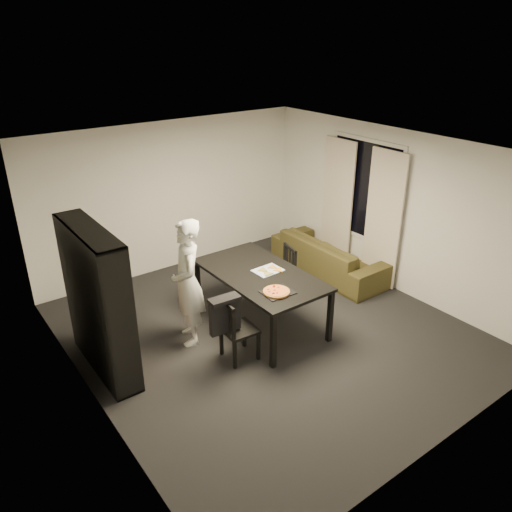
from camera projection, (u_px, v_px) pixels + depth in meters
room at (269, 249)px, 6.62m from camera, size 5.01×5.51×2.61m
window_pane at (365, 190)px, 8.32m from camera, size 0.02×1.40×1.60m
window_frame at (364, 190)px, 8.31m from camera, size 0.03×1.52×1.72m
curtain_left at (383, 220)px, 8.04m from camera, size 0.03×0.70×2.25m
curtain_right at (337, 203)px, 8.80m from camera, size 0.03×0.70×2.25m
bookshelf at (98, 302)px, 6.04m from camera, size 0.35×1.50×1.90m
dining_table at (260, 278)px, 7.06m from camera, size 1.10×1.97×0.82m
chair_left at (234, 326)px, 6.36m from camera, size 0.44×0.44×0.89m
chair_right at (284, 269)px, 7.86m from camera, size 0.48×0.48×0.87m
draped_jacket at (225, 313)px, 6.21m from camera, size 0.42×0.20×0.49m
person at (188, 283)px, 6.62m from camera, size 0.62×0.75×1.77m
baking_tray at (278, 292)px, 6.50m from camera, size 0.42×0.34×0.01m
pepperoni_pizza at (276, 291)px, 6.48m from camera, size 0.35×0.35×0.03m
kitchen_towel at (268, 270)px, 7.09m from camera, size 0.41×0.31×0.01m
pizza_slices at (270, 270)px, 7.08m from camera, size 0.45×0.42×0.01m
sofa at (329, 255)px, 8.75m from camera, size 0.86×2.21×0.65m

